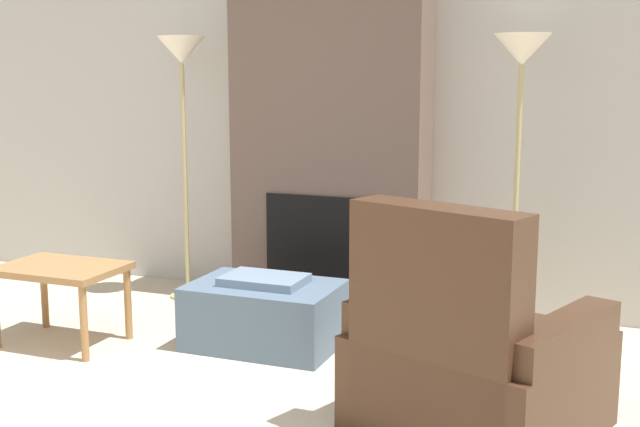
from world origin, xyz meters
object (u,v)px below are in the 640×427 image
at_px(side_table, 61,276).
at_px(floor_lamp_right, 521,75).
at_px(ottoman, 265,314).
at_px(floor_lamp_left, 182,72).
at_px(armchair, 469,367).

xyz_separation_m(side_table, floor_lamp_right, (2.46, 1.16, 1.17)).
height_order(ottoman, side_table, side_table).
bearing_deg(ottoman, floor_lamp_left, 141.75).
relative_size(floor_lamp_left, floor_lamp_right, 1.01).
bearing_deg(floor_lamp_left, side_table, -98.15).
bearing_deg(floor_lamp_right, ottoman, -149.91).
height_order(ottoman, floor_lamp_right, floor_lamp_right).
xyz_separation_m(armchair, side_table, (-2.48, 0.34, 0.10)).
xyz_separation_m(ottoman, armchair, (1.34, -0.74, 0.11)).
bearing_deg(ottoman, floor_lamp_right, 30.09).
distance_m(armchair, side_table, 2.51).
xyz_separation_m(ottoman, floor_lamp_left, (-0.97, 0.77, 1.41)).
distance_m(armchair, floor_lamp_right, 1.97).
distance_m(ottoman, floor_lamp_left, 1.87).
bearing_deg(armchair, ottoman, -8.25).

